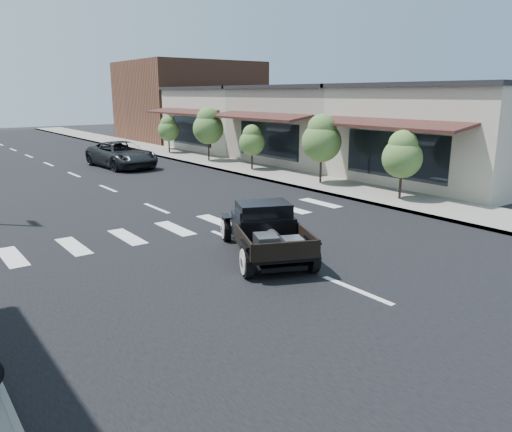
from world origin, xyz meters
TOP-DOWN VIEW (x-y plane):
  - ground at (0.00, 0.00)m, footprint 120.00×120.00m
  - road at (0.00, 15.00)m, footprint 14.00×80.00m
  - road_markings at (0.00, 10.00)m, footprint 12.00×60.00m
  - sidewalk_right at (8.50, 15.00)m, footprint 3.00×80.00m
  - storefront_near at (15.00, 4.00)m, footprint 10.00×9.00m
  - storefront_mid at (15.00, 13.00)m, footprint 10.00×9.00m
  - storefront_far at (15.00, 22.00)m, footprint 10.00×9.00m
  - far_building_right at (15.50, 32.00)m, footprint 11.00×10.00m
  - small_tree_a at (8.30, 2.30)m, footprint 1.57×1.57m
  - small_tree_b at (8.30, 6.83)m, footprint 1.83×1.83m
  - small_tree_c at (8.30, 12.27)m, footprint 1.41×1.41m
  - small_tree_d at (8.30, 16.85)m, footprint 1.89×1.89m
  - small_tree_e at (8.30, 22.23)m, footprint 1.49×1.49m
  - hotrod_pickup at (-0.13, 0.13)m, footprint 3.48×4.65m
  - second_car at (3.13, 18.08)m, footprint 2.81×5.53m

SIDE VIEW (x-z plane):
  - ground at x=0.00m, z-range 0.00..0.00m
  - road_markings at x=0.00m, z-range -0.03..0.03m
  - road at x=0.00m, z-range 0.00..0.02m
  - sidewalk_right at x=8.50m, z-range 0.00..0.15m
  - hotrod_pickup at x=-0.13m, z-range 0.00..1.46m
  - second_car at x=3.13m, z-range 0.00..1.50m
  - small_tree_c at x=8.30m, z-range 0.15..2.49m
  - small_tree_e at x=8.30m, z-range 0.15..2.63m
  - small_tree_a at x=8.30m, z-range 0.15..2.76m
  - small_tree_b at x=8.30m, z-range 0.15..3.21m
  - small_tree_d at x=8.30m, z-range 0.15..3.30m
  - storefront_near at x=15.00m, z-range 0.00..4.50m
  - storefront_mid at x=15.00m, z-range 0.00..4.50m
  - storefront_far at x=15.00m, z-range 0.00..4.50m
  - far_building_right at x=15.50m, z-range 0.00..7.00m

